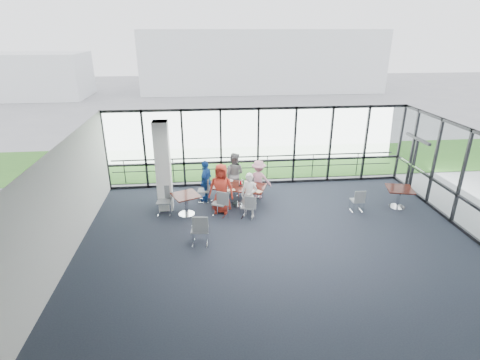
{
  "coord_description": "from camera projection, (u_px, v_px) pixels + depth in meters",
  "views": [
    {
      "loc": [
        -2.14,
        -9.35,
        6.02
      ],
      "look_at": [
        -0.95,
        2.74,
        1.1
      ],
      "focal_mm": 28.0,
      "sensor_mm": 36.0,
      "label": 1
    }
  ],
  "objects": [
    {
      "name": "main_table",
      "position": [
        239.0,
        189.0,
        13.57
      ],
      "size": [
        2.11,
        1.63,
        0.75
      ],
      "rotation": [
        0.0,
        0.0,
        -0.36
      ],
      "color": "#330E0C",
      "rests_on": "ground"
    },
    {
      "name": "diner_end",
      "position": [
        206.0,
        181.0,
        13.89
      ],
      "size": [
        0.8,
        1.04,
        1.58
      ],
      "primitive_type": "imported",
      "rotation": [
        0.0,
        0.0,
        -1.94
      ],
      "color": "#1A4BA2",
      "rests_on": "ground"
    },
    {
      "name": "ceiling",
      "position": [
        286.0,
        144.0,
        9.88
      ],
      "size": [
        12.0,
        10.0,
        0.04
      ],
      "primitive_type": "cube",
      "color": "silver",
      "rests_on": "ground"
    },
    {
      "name": "floor",
      "position": [
        281.0,
        248.0,
        11.09
      ],
      "size": [
        12.0,
        10.0,
        0.02
      ],
      "primitive_type": "cube",
      "color": "#212433",
      "rests_on": "ground"
    },
    {
      "name": "tumbler_d",
      "position": [
        219.0,
        184.0,
        13.5
      ],
      "size": [
        0.07,
        0.07,
        0.14
      ],
      "primitive_type": "cylinder",
      "color": "white",
      "rests_on": "main_table"
    },
    {
      "name": "menu_c",
      "position": [
        244.0,
        182.0,
        13.85
      ],
      "size": [
        0.39,
        0.35,
        0.0
      ],
      "primitive_type": "cube",
      "rotation": [
        0.0,
        0.0,
        0.46
      ],
      "color": "white",
      "rests_on": "main_table"
    },
    {
      "name": "side_table_right",
      "position": [
        399.0,
        191.0,
        13.36
      ],
      "size": [
        1.07,
        1.07,
        0.75
      ],
      "rotation": [
        0.0,
        0.0,
        -0.25
      ],
      "color": "#330E0C",
      "rests_on": "ground"
    },
    {
      "name": "hangar_main",
      "position": [
        259.0,
        59.0,
        39.84
      ],
      "size": [
        24.0,
        10.0,
        6.0
      ],
      "primitive_type": "cube",
      "color": "silver",
      "rests_on": "ground"
    },
    {
      "name": "plate_nl",
      "position": [
        224.0,
        188.0,
        13.32
      ],
      "size": [
        0.27,
        0.27,
        0.01
      ],
      "primitive_type": "cylinder",
      "color": "white",
      "rests_on": "main_table"
    },
    {
      "name": "hangar_aux",
      "position": [
        30.0,
        76.0,
        34.53
      ],
      "size": [
        10.0,
        6.0,
        4.0
      ],
      "primitive_type": "cube",
      "color": "silver",
      "rests_on": "ground"
    },
    {
      "name": "diner_near_right",
      "position": [
        249.0,
        195.0,
        12.67
      ],
      "size": [
        0.7,
        0.63,
        1.57
      ],
      "primitive_type": "imported",
      "rotation": [
        0.0,
        0.0,
        -0.45
      ],
      "color": "silver",
      "rests_on": "ground"
    },
    {
      "name": "chair_main_nr",
      "position": [
        248.0,
        207.0,
        12.69
      ],
      "size": [
        0.53,
        0.53,
        0.84
      ],
      "primitive_type": null,
      "rotation": [
        0.0,
        0.0,
        -0.37
      ],
      "color": "gray",
      "rests_on": "ground"
    },
    {
      "name": "tumbler_b",
      "position": [
        245.0,
        187.0,
        13.3
      ],
      "size": [
        0.07,
        0.07,
        0.13
      ],
      "primitive_type": "cylinder",
      "color": "white",
      "rests_on": "main_table"
    },
    {
      "name": "apron",
      "position": [
        244.0,
        149.0,
        20.32
      ],
      "size": [
        80.0,
        70.0,
        0.02
      ],
      "primitive_type": "cube",
      "color": "gray",
      "rests_on": "ground"
    },
    {
      "name": "plate_end",
      "position": [
        219.0,
        183.0,
        13.75
      ],
      "size": [
        0.24,
        0.24,
        0.01
      ],
      "primitive_type": "cylinder",
      "color": "white",
      "rests_on": "main_table"
    },
    {
      "name": "tumbler_c",
      "position": [
        242.0,
        182.0,
        13.7
      ],
      "size": [
        0.07,
        0.07,
        0.15
      ],
      "primitive_type": "cylinder",
      "color": "white",
      "rests_on": "main_table"
    },
    {
      "name": "grass_strip",
      "position": [
        249.0,
        160.0,
        18.46
      ],
      "size": [
        80.0,
        5.0,
        0.01
      ],
      "primitive_type": "cube",
      "color": "#2C5F22",
      "rests_on": "ground"
    },
    {
      "name": "wall_front",
      "position": [
        349.0,
        332.0,
        5.87
      ],
      "size": [
        12.0,
        0.1,
        3.2
      ],
      "primitive_type": "cube",
      "color": "silver",
      "rests_on": "ground"
    },
    {
      "name": "plate_fr",
      "position": [
        253.0,
        184.0,
        13.66
      ],
      "size": [
        0.27,
        0.27,
        0.01
      ],
      "primitive_type": "cylinder",
      "color": "white",
      "rests_on": "main_table"
    },
    {
      "name": "guard_rail",
      "position": [
        256.0,
        167.0,
        16.06
      ],
      "size": [
        12.0,
        0.06,
        0.06
      ],
      "primitive_type": "cylinder",
      "rotation": [
        0.0,
        1.57,
        0.0
      ],
      "color": "#2D2D33",
      "rests_on": "ground"
    },
    {
      "name": "menu_b",
      "position": [
        258.0,
        191.0,
        13.08
      ],
      "size": [
        0.34,
        0.36,
        0.0
      ],
      "primitive_type": "cube",
      "rotation": [
        0.0,
        0.0,
        -0.93
      ],
      "color": "white",
      "rests_on": "main_table"
    },
    {
      "name": "green_bottle",
      "position": [
        243.0,
        183.0,
        13.53
      ],
      "size": [
        0.05,
        0.05,
        0.2
      ],
      "primitive_type": "cylinder",
      "color": "#27803F",
      "rests_on": "main_table"
    },
    {
      "name": "chair_main_fr",
      "position": [
        255.0,
        186.0,
        14.39
      ],
      "size": [
        0.56,
        0.56,
        0.84
      ],
      "primitive_type": null,
      "rotation": [
        0.0,
        0.0,
        2.64
      ],
      "color": "gray",
      "rests_on": "ground"
    },
    {
      "name": "diner_far_left",
      "position": [
        234.0,
        174.0,
        14.35
      ],
      "size": [
        0.96,
        0.78,
        1.7
      ],
      "primitive_type": "imported",
      "rotation": [
        0.0,
        0.0,
        2.75
      ],
      "color": "slate",
      "rests_on": "ground"
    },
    {
      "name": "plate_nr",
      "position": [
        251.0,
        191.0,
        13.09
      ],
      "size": [
        0.28,
        0.28,
        0.01
      ],
      "primitive_type": "cylinder",
      "color": "white",
      "rests_on": "main_table"
    },
    {
      "name": "diner_far_right",
      "position": [
        259.0,
        179.0,
        14.12
      ],
      "size": [
        1.08,
        0.78,
        1.5
      ],
      "primitive_type": "imported",
      "rotation": [
        0.0,
        0.0,
        2.82
      ],
      "color": "pink",
      "rests_on": "ground"
    },
    {
      "name": "ketchup_bottle",
      "position": [
        241.0,
        183.0,
        13.53
      ],
      "size": [
        0.06,
        0.06,
        0.18
      ],
      "primitive_type": "cylinder",
      "color": "#B4000A",
      "rests_on": "main_table"
    },
    {
      "name": "chair_spare_r",
      "position": [
        357.0,
        201.0,
        13.15
      ],
      "size": [
        0.41,
        0.41,
        0.84
      ],
      "primitive_type": null,
      "rotation": [
        0.0,
        0.0,
        -0.0
      ],
      "color": "gray",
      "rests_on": "ground"
    },
    {
      "name": "curtain_wall_back",
      "position": [
        258.0,
        147.0,
        15.1
      ],
      "size": [
        12.0,
        0.1,
        3.2
      ],
      "primitive_type": "cube",
      "color": "white",
      "rests_on": "ground"
    },
    {
      "name": "chair_spare_la",
      "position": [
        200.0,
        229.0,
        11.1
      ],
      "size": [
        0.54,
        0.54,
        0.99
      ],
      "primitive_type": null,
      "rotation": [
        0.0,
        0.0,
        -0.11
      ],
      "color": "gray",
      "rests_on": "ground"
    },
    {
      "name": "diner_near_left",
      "position": [
        221.0,
        189.0,
        12.93
      ],
      "size": [
        0.99,
        0.77,
        1.79
      ],
      "primitive_type": "imported",
      "rotation": [
        0.0,
        0.0,
        -0.25
      ],
      "color": "#AE2A1D",
      "rests_on": "ground"
    },
    {
      "name": "exit_door",
      "position": [
        413.0,
        165.0,
        14.69
      ],
      "size": [
        0.12,
        1.6,
        2.1
      ],
      "primitive_type": "cube",
      "color": "black",
      "rests_on": "ground"
    },
    {
      "name": "wall_left",
      "position": [
        61.0,
        208.0,
        9.94
      ],
      "size": [
        0.1,
        10.0,
        3.2
      ],
      "primitive_type": "cube",
      "color": "silver",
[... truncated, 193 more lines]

